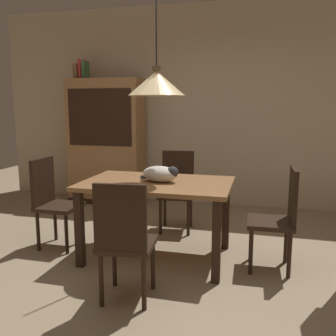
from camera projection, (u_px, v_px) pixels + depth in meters
ground at (152, 279)px, 3.12m from camera, size 10.00×10.00×0.00m
back_wall at (204, 106)px, 5.41m from camera, size 6.40×0.10×2.90m
dining_table at (157, 192)px, 3.50m from camera, size 1.40×0.90×0.75m
chair_near_front at (125, 237)px, 2.68m from camera, size 0.43×0.43×0.93m
chair_far_back at (177, 187)px, 4.36m from camera, size 0.44×0.44×0.93m
chair_left_side at (52, 199)px, 3.80m from camera, size 0.40×0.40×0.93m
chair_right_side at (280, 214)px, 3.24m from camera, size 0.41×0.41×0.93m
cat_sleeping at (161, 174)px, 3.45m from camera, size 0.39×0.27×0.16m
pendant_lamp at (156, 83)px, 3.33m from camera, size 0.52×0.52×1.30m
hutch_bookcase at (107, 144)px, 5.54m from camera, size 1.12×0.45×1.85m
book_brown_thick at (79, 72)px, 5.47m from camera, size 0.06×0.24×0.22m
book_red_tall at (83, 70)px, 5.44m from camera, size 0.04×0.22×0.28m
book_green_slim at (86, 70)px, 5.43m from camera, size 0.03×0.20×0.26m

